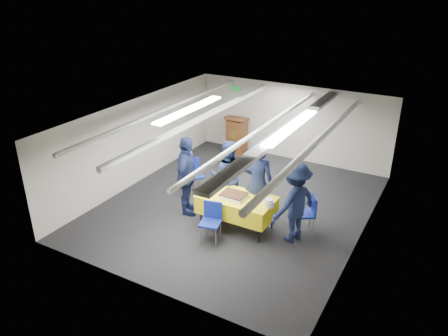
% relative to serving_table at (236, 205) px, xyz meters
% --- Properties ---
extents(ground, '(7.00, 7.00, 0.00)m').
position_rel_serving_table_xyz_m(ground, '(-0.45, 0.85, -0.56)').
color(ground, black).
rests_on(ground, ground).
extents(room_shell, '(6.00, 7.00, 2.30)m').
position_rel_serving_table_xyz_m(room_shell, '(-0.36, 1.26, 1.25)').
color(room_shell, '#BCB7AA').
rests_on(room_shell, ground).
extents(serving_table, '(1.69, 0.91, 0.77)m').
position_rel_serving_table_xyz_m(serving_table, '(0.00, 0.00, 0.00)').
color(serving_table, black).
rests_on(serving_table, ground).
extents(sheet_cake, '(0.56, 0.44, 0.10)m').
position_rel_serving_table_xyz_m(sheet_cake, '(-0.04, -0.06, 0.26)').
color(sheet_cake, white).
rests_on(sheet_cake, serving_table).
extents(plate_stack_left, '(0.25, 0.25, 0.18)m').
position_rel_serving_table_xyz_m(plate_stack_left, '(-0.60, -0.05, 0.29)').
color(plate_stack_left, white).
rests_on(plate_stack_left, serving_table).
extents(plate_stack_right, '(0.23, 0.23, 0.17)m').
position_rel_serving_table_xyz_m(plate_stack_right, '(0.79, -0.05, 0.29)').
color(plate_stack_right, white).
rests_on(plate_stack_right, serving_table).
extents(podium, '(0.62, 0.53, 1.25)m').
position_rel_serving_table_xyz_m(podium, '(-2.05, 3.90, 0.05)').
color(podium, brown).
rests_on(podium, ground).
extents(chair_near, '(0.50, 0.50, 0.87)m').
position_rel_serving_table_xyz_m(chair_near, '(-0.23, -0.70, -0.03)').
color(chair_near, gray).
rests_on(chair_near, ground).
extents(chair_right, '(0.58, 0.58, 0.87)m').
position_rel_serving_table_xyz_m(chair_right, '(1.46, 0.61, -0.03)').
color(chair_right, gray).
rests_on(chair_right, ground).
extents(chair_left, '(0.59, 0.59, 0.87)m').
position_rel_serving_table_xyz_m(chair_left, '(-1.83, 1.07, -0.03)').
color(chair_left, gray).
rests_on(chair_left, ground).
extents(sailor_a, '(0.80, 0.61, 1.95)m').
position_rel_serving_table_xyz_m(sailor_a, '(0.28, 0.46, 0.41)').
color(sailor_a, black).
rests_on(sailor_a, ground).
extents(sailor_b, '(1.07, 0.98, 1.76)m').
position_rel_serving_table_xyz_m(sailor_b, '(-0.58, 0.63, 0.32)').
color(sailor_b, black).
rests_on(sailor_b, ground).
extents(sailor_c, '(0.78, 1.21, 1.91)m').
position_rel_serving_table_xyz_m(sailor_c, '(-1.31, 0.01, 0.40)').
color(sailor_c, black).
rests_on(sailor_c, ground).
extents(sailor_d, '(1.05, 1.33, 1.80)m').
position_rel_serving_table_xyz_m(sailor_d, '(1.27, 0.16, 0.34)').
color(sailor_d, black).
rests_on(sailor_d, ground).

